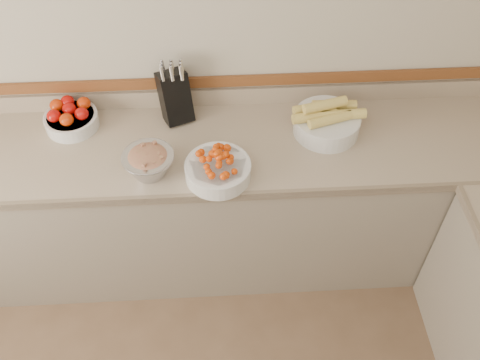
{
  "coord_description": "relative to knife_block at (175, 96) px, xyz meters",
  "views": [
    {
      "loc": [
        0.26,
        -0.21,
        2.73
      ],
      "look_at": [
        0.35,
        1.35,
        1.0
      ],
      "focal_mm": 40.0,
      "sensor_mm": 36.0,
      "label": 1
    }
  ],
  "objects": [
    {
      "name": "back_wall",
      "position": [
        -0.06,
        0.1,
        0.26
      ],
      "size": [
        4.0,
        0.0,
        4.0
      ],
      "primitive_type": "plane",
      "rotation": [
        1.57,
        0.0,
        0.0
      ],
      "color": "#C0B59E",
      "rests_on": "ground_plane"
    },
    {
      "name": "counter_back",
      "position": [
        -0.06,
        -0.22,
        -0.58
      ],
      "size": [
        4.0,
        0.65,
        1.08
      ],
      "color": "tan",
      "rests_on": "ground_plane"
    },
    {
      "name": "knife_block",
      "position": [
        0.0,
        0.0,
        0.0
      ],
      "size": [
        0.19,
        0.21,
        0.34
      ],
      "color": "black",
      "rests_on": "counter_back"
    },
    {
      "name": "tomato_bowl",
      "position": [
        -0.53,
        -0.04,
        -0.08
      ],
      "size": [
        0.27,
        0.27,
        0.13
      ],
      "color": "silver",
      "rests_on": "counter_back"
    },
    {
      "name": "cherry_tomato_bowl",
      "position": [
        0.2,
        -0.43,
        -0.08
      ],
      "size": [
        0.31,
        0.31,
        0.17
      ],
      "color": "silver",
      "rests_on": "counter_back"
    },
    {
      "name": "corn_bowl",
      "position": [
        0.75,
        -0.15,
        -0.07
      ],
      "size": [
        0.36,
        0.33,
        0.2
      ],
      "color": "silver",
      "rests_on": "counter_back"
    },
    {
      "name": "rhubarb_bowl",
      "position": [
        -0.12,
        -0.39,
        -0.07
      ],
      "size": [
        0.24,
        0.24,
        0.14
      ],
      "color": "#B2B2BA",
      "rests_on": "counter_back"
    }
  ]
}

